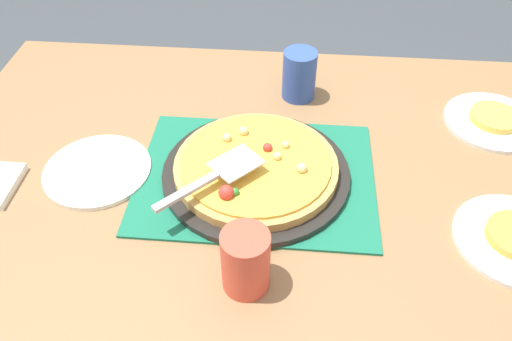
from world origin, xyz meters
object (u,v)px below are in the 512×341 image
at_px(plate_side, 98,170).
at_px(cup_corner, 299,75).
at_px(pizza_pan, 256,173).
at_px(served_slice_left, 495,117).
at_px(pizza_server, 216,174).
at_px(plate_near_left, 493,122).
at_px(cup_far, 246,261).
at_px(pizza, 256,166).

distance_m(plate_side, cup_corner, 0.51).
distance_m(pizza_pan, plate_side, 0.33).
distance_m(served_slice_left, pizza_server, 0.67).
height_order(cup_corner, pizza_server, cup_corner).
bearing_deg(plate_near_left, cup_corner, -9.06).
height_order(pizza_pan, cup_far, cup_far).
height_order(plate_near_left, pizza_server, pizza_server).
distance_m(plate_side, cup_far, 0.42).
bearing_deg(cup_far, plate_near_left, -137.45).
distance_m(pizza_pan, pizza, 0.02).
bearing_deg(cup_far, pizza_pan, -88.84).
height_order(cup_far, pizza_server, cup_far).
relative_size(pizza_pan, served_slice_left, 3.45).
bearing_deg(pizza_pan, pizza_server, 45.52).
bearing_deg(served_slice_left, pizza, 23.13).
distance_m(pizza_pan, cup_corner, 0.31).
xyz_separation_m(served_slice_left, cup_corner, (0.45, -0.07, 0.04)).
bearing_deg(pizza_server, plate_side, -12.52).
height_order(plate_near_left, plate_side, same).
height_order(pizza, plate_side, pizza).
xyz_separation_m(pizza, pizza_server, (0.07, 0.07, 0.04)).
bearing_deg(pizza_pan, cup_corner, -104.72).
relative_size(pizza, plate_near_left, 1.50).
xyz_separation_m(pizza, plate_side, (0.33, 0.01, -0.03)).
relative_size(cup_far, pizza_server, 0.62).
height_order(pizza_pan, served_slice_left, served_slice_left).
bearing_deg(plate_near_left, pizza_pan, 23.09).
bearing_deg(plate_side, served_slice_left, -164.50).
bearing_deg(pizza, plate_near_left, -156.87).
relative_size(pizza, cup_far, 2.75).
xyz_separation_m(served_slice_left, cup_far, (0.52, 0.48, 0.04)).
bearing_deg(pizza_server, cup_far, 111.73).
xyz_separation_m(pizza_pan, plate_side, (0.33, 0.01, -0.01)).
relative_size(pizza_pan, cup_corner, 3.17).
bearing_deg(cup_far, pizza, -88.74).
bearing_deg(cup_far, plate_side, -36.06).
bearing_deg(plate_near_left, pizza_server, 26.31).
bearing_deg(cup_corner, served_slice_left, 170.94).
bearing_deg(plate_near_left, served_slice_left, -90.00).
bearing_deg(served_slice_left, cup_far, 42.55).
height_order(cup_far, cup_corner, same).
distance_m(cup_far, cup_corner, 0.56).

